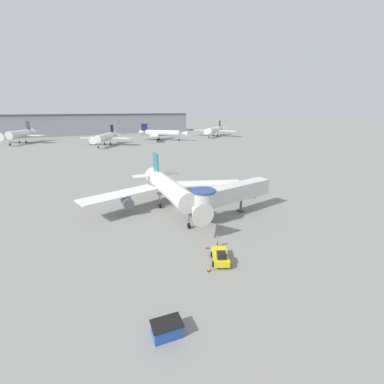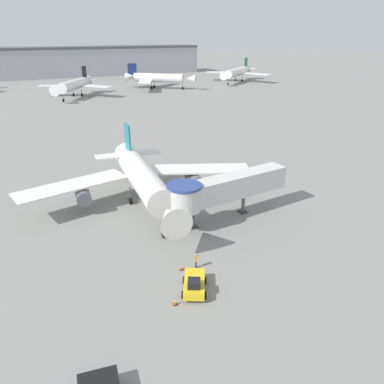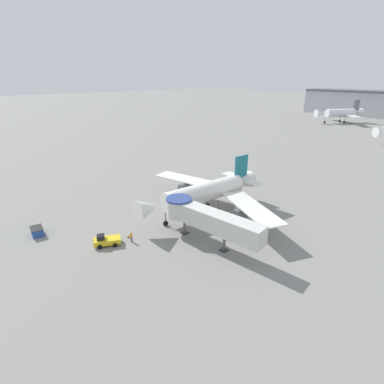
% 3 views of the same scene
% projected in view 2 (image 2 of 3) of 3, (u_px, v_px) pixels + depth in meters
% --- Properties ---
extents(ground_plane, '(800.00, 800.00, 0.00)m').
position_uv_depth(ground_plane, '(164.00, 205.00, 51.33)').
color(ground_plane, gray).
extents(main_airplane, '(32.60, 25.66, 9.47)m').
position_uv_depth(main_airplane, '(143.00, 179.00, 49.41)').
color(main_airplane, white).
rests_on(main_airplane, ground_plane).
extents(jet_bridge, '(17.00, 4.93, 5.84)m').
position_uv_depth(jet_bridge, '(221.00, 189.00, 45.72)').
color(jet_bridge, silver).
rests_on(jet_bridge, ground_plane).
extents(pushback_tug_yellow, '(3.49, 4.31, 1.75)m').
position_uv_depth(pushback_tug_yellow, '(194.00, 284.00, 33.93)').
color(pushback_tug_yellow, yellow).
rests_on(pushback_tug_yellow, ground_plane).
extents(traffic_cone_near_nose, '(0.37, 0.37, 0.62)m').
position_uv_depth(traffic_cone_near_nose, '(181.00, 267.00, 37.15)').
color(traffic_cone_near_nose, black).
rests_on(traffic_cone_near_nose, ground_plane).
extents(traffic_cone_apron_front, '(0.38, 0.38, 0.63)m').
position_uv_depth(traffic_cone_apron_front, '(175.00, 302.00, 32.38)').
color(traffic_cone_apron_front, black).
rests_on(traffic_cone_apron_front, ground_plane).
extents(ground_crew_marshaller, '(0.33, 0.37, 1.67)m').
position_uv_depth(ground_crew_marshaller, '(196.00, 260.00, 37.21)').
color(ground_crew_marshaller, '#1E2338').
rests_on(ground_crew_marshaller, ground_plane).
extents(background_jet_green_tail, '(30.67, 28.05, 10.36)m').
position_uv_depth(background_jet_green_tail, '(237.00, 72.00, 177.05)').
color(background_jet_green_tail, white).
rests_on(background_jet_green_tail, ground_plane).
extents(background_jet_navy_tail, '(26.43, 25.47, 9.93)m').
position_uv_depth(background_jet_navy_tail, '(157.00, 78.00, 155.97)').
color(background_jet_navy_tail, white).
rests_on(background_jet_navy_tail, ground_plane).
extents(background_jet_black_tail, '(25.34, 26.35, 10.03)m').
position_uv_depth(background_jet_black_tail, '(74.00, 85.00, 135.00)').
color(background_jet_black_tail, white).
rests_on(background_jet_black_tail, ground_plane).
extents(terminal_building, '(160.97, 19.85, 15.04)m').
position_uv_depth(terminal_building, '(52.00, 62.00, 196.28)').
color(terminal_building, '#A8A8B2').
rests_on(terminal_building, ground_plane).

